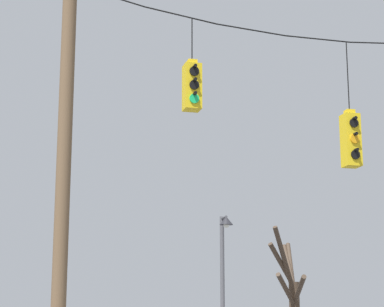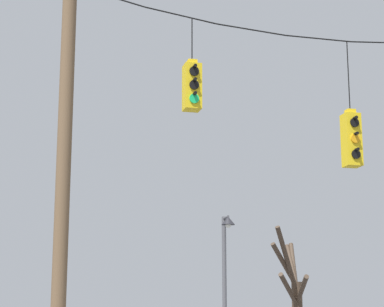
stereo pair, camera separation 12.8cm
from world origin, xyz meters
name	(u,v)px [view 1 (the left image)]	position (x,y,z in m)	size (l,w,h in m)	color
utility_pole_left	(63,171)	(-5.34, -0.11, 4.22)	(0.28, 0.28, 8.46)	brown
span_wire	(318,30)	(0.00, -0.11, 7.61)	(10.69, 0.03, 0.67)	black
traffic_light_over_intersection	(192,86)	(-2.82, -0.11, 6.10)	(0.34, 0.58, 1.97)	yellow
traffic_light_near_left_pole	(351,139)	(0.67, -0.11, 5.20)	(0.34, 0.58, 2.79)	yellow
street_lamp	(224,266)	(-0.43, 5.54, 2.88)	(0.37, 0.66, 4.26)	#515156
bare_tree	(292,299)	(2.67, 8.29, 2.10)	(1.70, 3.24, 4.28)	#423326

